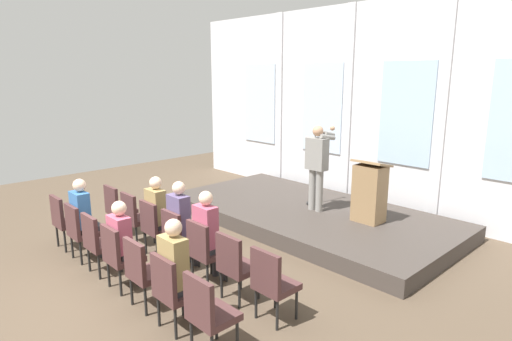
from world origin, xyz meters
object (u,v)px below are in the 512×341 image
chair_r1_c0 (65,219)px  chair_r1_c6 (208,310)px  audience_r0_c2 (159,212)px  audience_r0_c3 (182,220)px  chair_r1_c5 (173,288)px  chair_r0_c1 (135,215)px  audience_r1_c1 (84,215)px  audience_r1_c3 (124,240)px  audience_r1_c5 (178,268)px  lectern (369,192)px  audience_r0_c4 (209,232)px  chair_r1_c1 (80,229)px  mic_stand (314,189)px  chair_r0_c0 (118,207)px  chair_r0_c5 (235,263)px  chair_r1_c3 (119,253)px  speaker (317,162)px  chair_r0_c2 (155,225)px  chair_r1_c2 (98,240)px  chair_r0_c4 (204,248)px  chair_r1_c4 (143,269)px  chair_r0_c3 (178,236)px  chair_r0_c6 (272,281)px

chair_r1_c0 → chair_r1_c6: same height
audience_r0_c2 → audience_r0_c3: 0.67m
chair_r1_c0 → chair_r1_c5: 3.35m
chair_r0_c1 → audience_r1_c1: audience_r1_c1 is taller
audience_r1_c3 → chair_r1_c5: (1.34, -0.08, -0.18)m
audience_r1_c5 → chair_r1_c6: (0.67, -0.08, -0.22)m
lectern → chair_r1_c6: lectern is taller
chair_r1_c5 → audience_r1_c5: audience_r1_c5 is taller
audience_r0_c4 → chair_r1_c5: (0.67, -1.04, -0.22)m
chair_r1_c1 → mic_stand: bearing=74.2°
chair_r1_c0 → lectern: bearing=52.5°
mic_stand → lectern: size_ratio=1.34×
chair_r0_c0 → chair_r1_c6: same height
chair_r0_c5 → chair_r1_c3: same height
speaker → chair_r0_c2: bearing=-105.2°
speaker → chair_r1_c1: (-1.52, -4.08, -0.74)m
chair_r1_c2 → chair_r1_c6: 2.68m
lectern → chair_r0_c2: lectern is taller
chair_r0_c2 → audience_r0_c2: size_ratio=0.70×
chair_r0_c4 → audience_r1_c3: size_ratio=0.74×
chair_r0_c2 → speaker: bearing=74.8°
chair_r0_c4 → audience_r0_c4: (0.00, 0.08, 0.22)m
audience_r0_c4 → chair_r1_c2: bearing=-142.2°
chair_r0_c1 → chair_r0_c5: bearing=0.0°
audience_r0_c3 → lectern: bearing=68.6°
audience_r0_c3 → chair_r1_c2: 1.26m
chair_r1_c1 → audience_r1_c3: (1.34, 0.08, 0.18)m
chair_r1_c2 → audience_r1_c3: size_ratio=0.74×
chair_r0_c1 → chair_r0_c5: size_ratio=1.00×
audience_r1_c5 → chair_r1_c4: bearing=-173.2°
chair_r0_c3 → chair_r0_c4: bearing=0.0°
chair_r0_c1 → chair_r0_c5: 2.68m
speaker → audience_r0_c3: (-0.18, -3.04, -0.51)m
chair_r0_c0 → chair_r0_c6: same height
chair_r0_c6 → chair_r1_c4: size_ratio=1.00×
chair_r1_c5 → audience_r1_c1: bearing=178.3°
chair_r0_c5 → chair_r1_c4: 1.17m
chair_r1_c3 → chair_r1_c1: bearing=180.0°
audience_r0_c3 → chair_r1_c4: bearing=-57.2°
chair_r1_c2 → audience_r1_c5: audience_r1_c5 is taller
chair_r0_c4 → chair_r1_c6: bearing=-35.6°
chair_r0_c0 → audience_r0_c4: size_ratio=0.69×
chair_r0_c6 → chair_r1_c4: same height
chair_r1_c2 → chair_r1_c3: same height
chair_r0_c4 → chair_r1_c5: 1.17m
chair_r0_c5 → chair_r1_c6: 1.17m
chair_r0_c2 → chair_r1_c0: (-1.34, -0.96, 0.00)m
mic_stand → audience_r1_c5: bearing=-71.3°
chair_r0_c2 → chair_r0_c5: bearing=0.0°
speaker → chair_r0_c4: bearing=-81.0°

